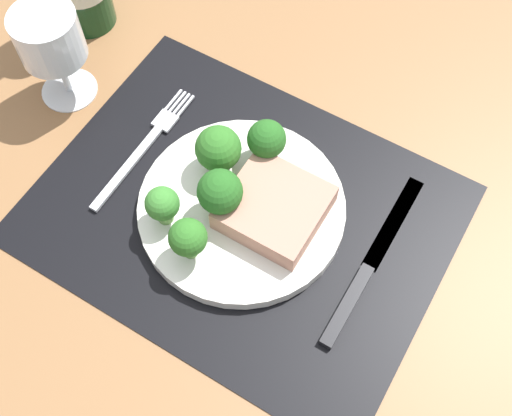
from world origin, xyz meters
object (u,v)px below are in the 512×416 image
(knife, at_px, (366,272))
(wine_glass, at_px, (50,41))
(plate, at_px, (242,209))
(steak, at_px, (274,207))
(fork, at_px, (144,147))

(knife, bearing_deg, wine_glass, 176.99)
(plate, height_order, steak, steak)
(steak, xyz_separation_m, knife, (0.12, -0.00, -0.03))
(steak, distance_m, knife, 0.12)
(fork, xyz_separation_m, wine_glass, (-0.13, 0.02, 0.08))
(plate, relative_size, steak, 2.26)
(fork, distance_m, knife, 0.30)
(plate, distance_m, knife, 0.15)
(plate, xyz_separation_m, wine_glass, (-0.28, 0.04, 0.08))
(plate, xyz_separation_m, knife, (0.15, 0.01, -0.00))
(knife, bearing_deg, plate, -176.72)
(plate, bearing_deg, steak, 14.50)
(steak, relative_size, wine_glass, 0.81)
(steak, relative_size, knife, 0.45)
(steak, bearing_deg, plate, -165.50)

